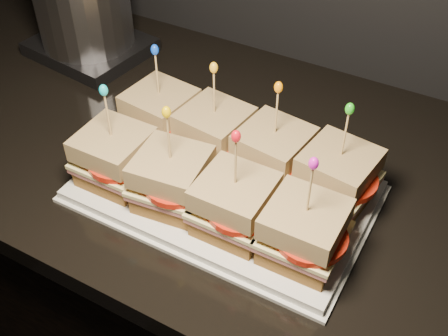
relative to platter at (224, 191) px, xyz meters
The scene contains 59 objects.
platter is the anchor object (origin of this frame).
platter_rim 0.01m from the platter, ahead, with size 0.42×0.27×0.01m, color white.
sandwich_0_bread_bot 0.16m from the platter, 158.21° to the left, with size 0.09×0.09×0.03m, color #5B320E.
sandwich_0_ham 0.16m from the platter, 158.21° to the left, with size 0.10×0.10×0.01m, color #B1524D.
sandwich_0_cheese 0.16m from the platter, 158.21° to the left, with size 0.10×0.10×0.01m, color #F0E492.
sandwich_0_tomato 0.15m from the platter, 158.65° to the left, with size 0.09×0.09×0.01m, color red.
sandwich_0_bread_top 0.17m from the platter, 158.21° to the left, with size 0.09×0.09×0.03m, color brown.
sandwich_0_pick 0.20m from the platter, 158.21° to the left, with size 0.00×0.00×0.09m, color tan.
sandwich_0_frill 0.23m from the platter, 158.21° to the left, with size 0.01×0.01×0.02m, color blue.
sandwich_1_bread_bot 0.08m from the platter, 129.82° to the left, with size 0.09×0.09×0.03m, color #5B320E.
sandwich_1_ham 0.09m from the platter, 129.82° to the left, with size 0.10×0.10×0.01m, color #B1524D.
sandwich_1_cheese 0.09m from the platter, 129.82° to the left, with size 0.10×0.10×0.01m, color #F0E492.
sandwich_1_tomato 0.08m from the platter, 125.04° to the left, with size 0.09×0.09×0.01m, color red.
sandwich_1_bread_top 0.11m from the platter, 129.82° to the left, with size 0.09×0.09×0.03m, color brown.
sandwich_1_pick 0.14m from the platter, 129.82° to the left, with size 0.00×0.00×0.09m, color tan.
sandwich_1_frill 0.18m from the platter, 129.82° to the left, with size 0.01×0.01×0.02m, color yellow.
sandwich_2_bread_bot 0.08m from the platter, 50.18° to the left, with size 0.09×0.09×0.03m, color #5B320E.
sandwich_2_ham 0.09m from the platter, 50.18° to the left, with size 0.10×0.10×0.01m, color #B1524D.
sandwich_2_cheese 0.09m from the platter, 50.18° to the left, with size 0.10×0.10×0.01m, color #F0E492.
sandwich_2_tomato 0.10m from the platter, 40.87° to the left, with size 0.09×0.09×0.01m, color red.
sandwich_2_bread_top 0.11m from the platter, 50.18° to the left, with size 0.09×0.09×0.03m, color brown.
sandwich_2_pick 0.14m from the platter, 50.18° to the left, with size 0.00×0.00×0.09m, color tan.
sandwich_2_frill 0.18m from the platter, 50.18° to the left, with size 0.01×0.01×0.02m, color orange.
sandwich_3_bread_bot 0.16m from the platter, 21.79° to the left, with size 0.09×0.09×0.03m, color #5B320E.
sandwich_3_ham 0.16m from the platter, 21.79° to the left, with size 0.10×0.10×0.01m, color #B1524D.
sandwich_3_cheese 0.16m from the platter, 21.79° to the left, with size 0.10×0.10×0.01m, color #F0E492.
sandwich_3_tomato 0.18m from the platter, 18.36° to the left, with size 0.09×0.09×0.01m, color red.
sandwich_3_bread_top 0.17m from the platter, 21.79° to the left, with size 0.09×0.09×0.03m, color brown.
sandwich_3_pick 0.20m from the platter, 21.79° to the left, with size 0.00×0.00×0.09m, color tan.
sandwich_3_frill 0.23m from the platter, 21.79° to the left, with size 0.01×0.01×0.02m, color green.
sandwich_4_bread_bot 0.16m from the platter, 158.21° to the right, with size 0.09×0.09×0.03m, color #5B320E.
sandwich_4_ham 0.16m from the platter, 158.21° to the right, with size 0.10×0.10×0.01m, color #B1524D.
sandwich_4_cheese 0.16m from the platter, 158.21° to the right, with size 0.10×0.10×0.01m, color #F0E492.
sandwich_4_tomato 0.16m from the platter, 154.38° to the right, with size 0.09×0.09×0.01m, color red.
sandwich_4_bread_top 0.17m from the platter, 158.21° to the right, with size 0.09×0.09×0.03m, color brown.
sandwich_4_pick 0.20m from the platter, 158.21° to the right, with size 0.00×0.00×0.09m, color tan.
sandwich_4_frill 0.23m from the platter, 158.21° to the right, with size 0.01×0.01×0.02m, color #11AFBE.
sandwich_5_bread_bot 0.08m from the platter, 129.82° to the right, with size 0.09×0.09×0.03m, color #5B320E.
sandwich_5_ham 0.09m from the platter, 129.82° to the right, with size 0.10×0.10×0.01m, color #B1524D.
sandwich_5_cheese 0.09m from the platter, 129.82° to the right, with size 0.10×0.10×0.01m, color #F0E492.
sandwich_5_tomato 0.09m from the platter, 119.75° to the right, with size 0.09×0.09×0.01m, color red.
sandwich_5_bread_top 0.11m from the platter, 129.82° to the right, with size 0.09×0.09×0.03m, color brown.
sandwich_5_pick 0.14m from the platter, 129.82° to the right, with size 0.00×0.00×0.09m, color tan.
sandwich_5_frill 0.18m from the platter, 129.82° to the right, with size 0.01×0.01×0.02m, color #F1C100.
sandwich_6_bread_bot 0.08m from the platter, 50.18° to the right, with size 0.09×0.09×0.03m, color #5B320E.
sandwich_6_ham 0.09m from the platter, 50.18° to the right, with size 0.10×0.10×0.01m, color #B1524D.
sandwich_6_cheese 0.09m from the platter, 50.18° to the right, with size 0.10×0.10×0.01m, color #F0E492.
sandwich_6_tomato 0.10m from the platter, 46.72° to the right, with size 0.09×0.09×0.01m, color red.
sandwich_6_bread_top 0.11m from the platter, 50.18° to the right, with size 0.09×0.09×0.03m, color brown.
sandwich_6_pick 0.14m from the platter, 50.18° to the right, with size 0.00×0.00×0.09m, color tan.
sandwich_6_frill 0.18m from the platter, 50.18° to the right, with size 0.01×0.01×0.02m, color red.
sandwich_7_bread_bot 0.16m from the platter, 21.79° to the right, with size 0.09×0.09×0.03m, color #5B320E.
sandwich_7_ham 0.16m from the platter, 21.79° to the right, with size 0.10×0.10×0.01m, color #B1524D.
sandwich_7_cheese 0.16m from the platter, 21.79° to the right, with size 0.10×0.10×0.01m, color #F0E492.
sandwich_7_tomato 0.18m from the platter, 22.16° to the right, with size 0.09×0.09×0.01m, color red.
sandwich_7_bread_top 0.17m from the platter, 21.79° to the right, with size 0.09×0.09×0.03m, color brown.
sandwich_7_pick 0.20m from the platter, 21.79° to the right, with size 0.00×0.00×0.09m, color tan.
sandwich_7_frill 0.23m from the platter, 21.79° to the right, with size 0.01×0.01×0.02m, color #D618BC.
appliance_base 0.49m from the platter, 152.42° to the left, with size 0.22×0.18×0.03m, color #262628.
Camera 1 is at (-0.25, 1.08, 1.45)m, focal length 45.00 mm.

